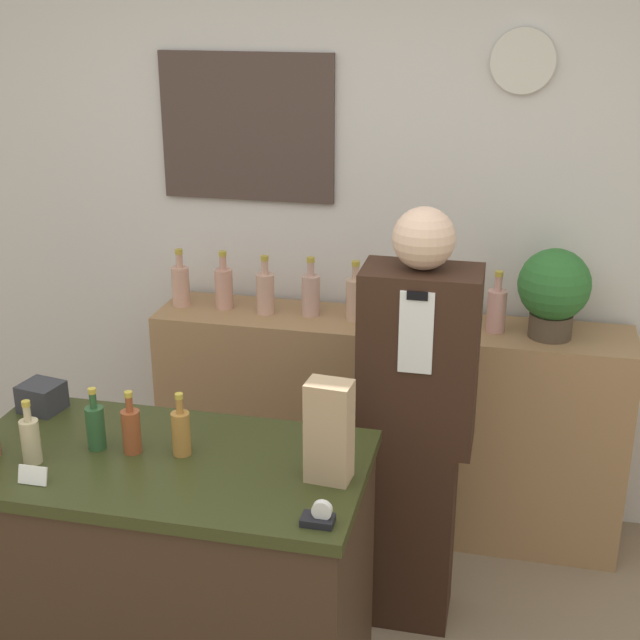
{
  "coord_description": "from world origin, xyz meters",
  "views": [
    {
      "loc": [
        0.71,
        -1.78,
        2.34
      ],
      "look_at": [
        0.06,
        1.11,
        1.21
      ],
      "focal_mm": 50.0,
      "sensor_mm": 36.0,
      "label": 1
    }
  ],
  "objects_px": {
    "potted_plant": "(554,289)",
    "paper_bag": "(329,432)",
    "shopkeeper": "(416,428)",
    "tape_dispenser": "(319,517)"
  },
  "relations": [
    {
      "from": "potted_plant",
      "to": "paper_bag",
      "type": "bearing_deg",
      "value": -117.36
    },
    {
      "from": "shopkeeper",
      "to": "paper_bag",
      "type": "bearing_deg",
      "value": -105.68
    },
    {
      "from": "shopkeeper",
      "to": "paper_bag",
      "type": "distance_m",
      "value": 0.74
    },
    {
      "from": "shopkeeper",
      "to": "potted_plant",
      "type": "bearing_deg",
      "value": 52.28
    },
    {
      "from": "potted_plant",
      "to": "tape_dispenser",
      "type": "height_order",
      "value": "potted_plant"
    },
    {
      "from": "potted_plant",
      "to": "tape_dispenser",
      "type": "relative_size",
      "value": 4.12
    },
    {
      "from": "paper_bag",
      "to": "tape_dispenser",
      "type": "distance_m",
      "value": 0.27
    },
    {
      "from": "shopkeeper",
      "to": "potted_plant",
      "type": "relative_size",
      "value": 4.43
    },
    {
      "from": "paper_bag",
      "to": "tape_dispenser",
      "type": "height_order",
      "value": "paper_bag"
    },
    {
      "from": "potted_plant",
      "to": "tape_dispenser",
      "type": "bearing_deg",
      "value": -112.75
    }
  ]
}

